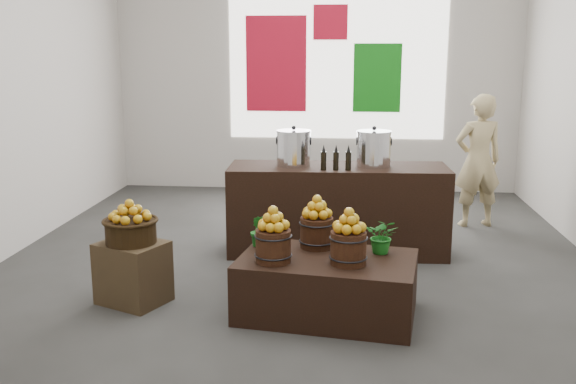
# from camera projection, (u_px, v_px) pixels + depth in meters

# --- Properties ---
(ground) EXTENTS (7.00, 7.00, 0.00)m
(ground) POSITION_uv_depth(u_px,v_px,m) (298.00, 261.00, 6.53)
(ground) COLOR #363634
(ground) RESTS_ON ground
(back_wall) EXTENTS (6.00, 0.04, 4.00)m
(back_wall) POSITION_uv_depth(u_px,v_px,m) (317.00, 57.00, 9.50)
(back_wall) COLOR #BAB4AC
(back_wall) RESTS_ON ground
(back_opening) EXTENTS (3.20, 0.02, 2.40)m
(back_opening) POSITION_uv_depth(u_px,v_px,m) (337.00, 57.00, 9.45)
(back_opening) COLOR white
(back_opening) RESTS_ON back_wall
(deco_red_left) EXTENTS (0.90, 0.04, 1.40)m
(deco_red_left) POSITION_uv_depth(u_px,v_px,m) (276.00, 64.00, 9.55)
(deco_red_left) COLOR #B50D25
(deco_red_left) RESTS_ON back_wall
(deco_green_right) EXTENTS (0.70, 0.04, 1.00)m
(deco_green_right) POSITION_uv_depth(u_px,v_px,m) (377.00, 78.00, 9.46)
(deco_green_right) COLOR #117013
(deco_green_right) RESTS_ON back_wall
(deco_red_upper) EXTENTS (0.50, 0.04, 0.50)m
(deco_red_upper) POSITION_uv_depth(u_px,v_px,m) (330.00, 22.00, 9.34)
(deco_red_upper) COLOR #B50D25
(deco_red_upper) RESTS_ON back_wall
(crate) EXTENTS (0.66, 0.61, 0.53)m
(crate) POSITION_uv_depth(u_px,v_px,m) (133.00, 272.00, 5.42)
(crate) COLOR #463620
(crate) RESTS_ON ground
(wicker_basket) EXTENTS (0.42, 0.42, 0.19)m
(wicker_basket) POSITION_uv_depth(u_px,v_px,m) (131.00, 232.00, 5.35)
(wicker_basket) COLOR black
(wicker_basket) RESTS_ON crate
(apples_in_basket) EXTENTS (0.33, 0.33, 0.18)m
(apples_in_basket) POSITION_uv_depth(u_px,v_px,m) (130.00, 210.00, 5.31)
(apples_in_basket) COLOR #8E1D04
(apples_in_basket) RESTS_ON wicker_basket
(display_table) EXTENTS (1.50, 1.05, 0.48)m
(display_table) POSITION_uv_depth(u_px,v_px,m) (327.00, 286.00, 5.17)
(display_table) COLOR black
(display_table) RESTS_ON ground
(apple_bucket_front_left) EXTENTS (0.28, 0.28, 0.26)m
(apple_bucket_front_left) POSITION_uv_depth(u_px,v_px,m) (273.00, 246.00, 5.00)
(apple_bucket_front_left) COLOR #361D0E
(apple_bucket_front_left) RESTS_ON display_table
(apples_in_bucket_front_left) EXTENTS (0.21, 0.21, 0.19)m
(apples_in_bucket_front_left) POSITION_uv_depth(u_px,v_px,m) (273.00, 218.00, 4.95)
(apples_in_bucket_front_left) COLOR #8E1D04
(apples_in_bucket_front_left) RESTS_ON apple_bucket_front_left
(apple_bucket_front_right) EXTENTS (0.28, 0.28, 0.26)m
(apple_bucket_front_right) POSITION_uv_depth(u_px,v_px,m) (348.00, 248.00, 4.95)
(apple_bucket_front_right) COLOR #361D0E
(apple_bucket_front_right) RESTS_ON display_table
(apples_in_bucket_front_right) EXTENTS (0.21, 0.21, 0.19)m
(apples_in_bucket_front_right) POSITION_uv_depth(u_px,v_px,m) (349.00, 220.00, 4.90)
(apples_in_bucket_front_right) COLOR #8E1D04
(apples_in_bucket_front_right) RESTS_ON apple_bucket_front_right
(apple_bucket_rear) EXTENTS (0.28, 0.28, 0.26)m
(apple_bucket_rear) POSITION_uv_depth(u_px,v_px,m) (317.00, 233.00, 5.37)
(apple_bucket_rear) COLOR #361D0E
(apple_bucket_rear) RESTS_ON display_table
(apples_in_bucket_rear) EXTENTS (0.21, 0.21, 0.19)m
(apples_in_bucket_rear) POSITION_uv_depth(u_px,v_px,m) (317.00, 207.00, 5.32)
(apples_in_bucket_rear) COLOR #8E1D04
(apples_in_bucket_rear) RESTS_ON apple_bucket_rear
(herb_garnish_right) EXTENTS (0.31, 0.28, 0.29)m
(herb_garnish_right) POSITION_uv_depth(u_px,v_px,m) (382.00, 236.00, 5.21)
(herb_garnish_right) COLOR #146319
(herb_garnish_right) RESTS_ON display_table
(herb_garnish_left) EXTENTS (0.19, 0.17, 0.28)m
(herb_garnish_left) POSITION_uv_depth(u_px,v_px,m) (259.00, 231.00, 5.39)
(herb_garnish_left) COLOR #146319
(herb_garnish_left) RESTS_ON display_table
(counter) EXTENTS (2.29, 0.81, 0.93)m
(counter) POSITION_uv_depth(u_px,v_px,m) (338.00, 209.00, 6.75)
(counter) COLOR black
(counter) RESTS_ON ground
(stock_pot_left) EXTENTS (0.35, 0.35, 0.35)m
(stock_pot_left) POSITION_uv_depth(u_px,v_px,m) (294.00, 149.00, 6.63)
(stock_pot_left) COLOR silver
(stock_pot_left) RESTS_ON counter
(stock_pot_center) EXTENTS (0.35, 0.35, 0.35)m
(stock_pot_center) POSITION_uv_depth(u_px,v_px,m) (374.00, 150.00, 6.59)
(stock_pot_center) COLOR silver
(stock_pot_center) RESTS_ON counter
(oil_cruets) EXTENTS (0.25, 0.07, 0.26)m
(oil_cruets) POSITION_uv_depth(u_px,v_px,m) (339.00, 157.00, 6.40)
(oil_cruets) COLOR black
(oil_cruets) RESTS_ON counter
(shopper) EXTENTS (0.66, 0.50, 1.60)m
(shopper) POSITION_uv_depth(u_px,v_px,m) (478.00, 161.00, 7.69)
(shopper) COLOR tan
(shopper) RESTS_ON ground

